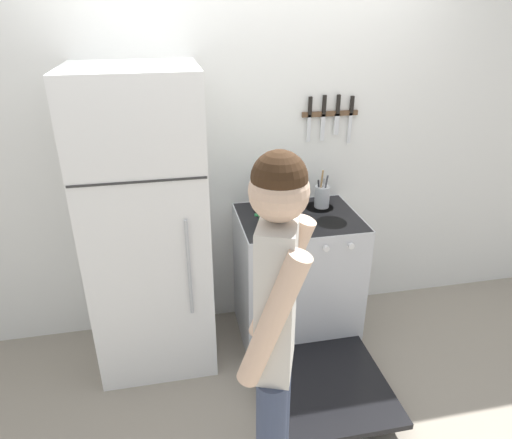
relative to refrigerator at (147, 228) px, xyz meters
name	(u,v)px	position (x,y,z in m)	size (l,w,h in m)	color
ground_plane	(246,310)	(0.65, 0.32, -0.93)	(14.00, 14.00, 0.00)	gray
wall_back	(243,150)	(0.65, 0.35, 0.34)	(10.00, 0.06, 2.55)	silver
refrigerator	(147,228)	(0.00, 0.00, 0.00)	(0.70, 0.66, 1.86)	white
stove_range	(298,281)	(0.95, -0.03, -0.48)	(0.78, 1.33, 0.91)	silver
dutch_oven_pot	(277,218)	(0.77, -0.11, 0.05)	(0.28, 0.24, 0.16)	#237A42
tea_kettle	(270,202)	(0.79, 0.13, 0.05)	(0.20, 0.16, 0.22)	black
utensil_jar	(322,196)	(1.14, 0.14, 0.06)	(0.10, 0.10, 0.26)	#B7BABF
person	(276,338)	(0.50, -1.19, 0.06)	(0.36, 0.41, 1.73)	#38425B
wall_knife_strip	(330,112)	(1.22, 0.30, 0.57)	(0.38, 0.03, 0.33)	brown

